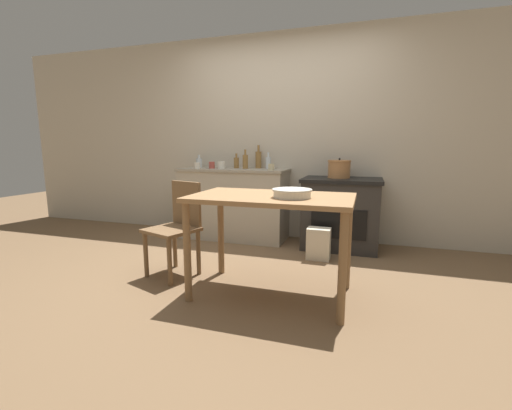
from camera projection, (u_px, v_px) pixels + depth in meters
The scene contains 18 objects.
ground_plane at pixel (238, 278), 3.07m from camera, with size 14.00×14.00×0.00m, color brown.
wall_back at pixel (282, 138), 4.35m from camera, with size 8.00×0.07×2.55m.
counter_cabinet at pixel (234, 204), 4.37m from camera, with size 1.36×0.56×0.89m.
stove at pixel (341, 213), 3.94m from camera, with size 0.88×0.62×0.81m.
work_table at pixel (271, 210), 2.62m from camera, with size 1.23×0.72×0.80m.
chair at pixel (177, 225), 3.11m from camera, with size 0.51×0.51×0.85m.
flour_sack at pixel (319, 244), 3.57m from camera, with size 0.24×0.17×0.33m, color beige.
stock_pot at pixel (339, 169), 3.91m from camera, with size 0.26×0.26×0.23m.
mixing_bowl_large at pixel (292, 193), 2.49m from camera, with size 0.29×0.29×0.06m.
bottle_far_left at pixel (245, 161), 4.25m from camera, with size 0.07×0.07×0.24m.
bottle_left at pixel (199, 162), 4.57m from camera, with size 0.08×0.08×0.16m.
bottle_mid_left at pixel (268, 162), 4.25m from camera, with size 0.07×0.07×0.20m.
bottle_center_left at pixel (236, 162), 4.38m from camera, with size 0.07×0.07×0.19m.
bottle_center at pixel (258, 159), 4.37m from camera, with size 0.08×0.08×0.29m.
cup_center_right at pixel (212, 165), 4.32m from camera, with size 0.07×0.07×0.08m, color #B74C42.
cup_mid_right at pixel (221, 165), 4.24m from camera, with size 0.09×0.09×0.09m, color silver.
cup_right at pixel (197, 166), 4.24m from camera, with size 0.07×0.07×0.08m, color silver.
cup_far_right at pixel (272, 167), 3.94m from camera, with size 0.07×0.07×0.08m, color beige.
Camera 1 is at (1.05, -2.73, 1.16)m, focal length 24.00 mm.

